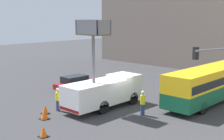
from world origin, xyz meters
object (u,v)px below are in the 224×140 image
at_px(traffic_cone_far_side, 43,132).
at_px(parked_car_curbside, 76,83).
at_px(city_bus, 211,82).
at_px(utility_truck, 104,90).
at_px(traffic_cone_near_truck, 44,114).
at_px(road_worker_near_truck, 58,99).
at_px(road_worker_directing, 143,103).
at_px(traffic_light_pole, 221,72).
at_px(traffic_cone_mid_road, 45,110).

distance_m(traffic_cone_far_side, parked_car_curbside, 12.66).
bearing_deg(city_bus, utility_truck, 137.69).
bearing_deg(utility_truck, parked_car_curbside, 158.88).
bearing_deg(traffic_cone_near_truck, traffic_cone_far_side, -35.33).
relative_size(city_bus, road_worker_near_truck, 6.27).
bearing_deg(traffic_cone_far_side, utility_truck, 103.38).
xyz_separation_m(road_worker_near_truck, road_worker_directing, (5.58, 3.71, 0.03)).
height_order(traffic_light_pole, parked_car_curbside, traffic_light_pole).
height_order(traffic_light_pole, traffic_cone_near_truck, traffic_light_pole).
height_order(road_worker_near_truck, parked_car_curbside, road_worker_near_truck).
bearing_deg(traffic_light_pole, traffic_cone_mid_road, -151.23).
distance_m(utility_truck, road_worker_near_truck, 3.76).
bearing_deg(traffic_cone_far_side, traffic_light_pole, 50.85).
bearing_deg(traffic_light_pole, city_bus, 120.75).
height_order(road_worker_directing, parked_car_curbside, road_worker_directing).
bearing_deg(traffic_light_pole, traffic_cone_near_truck, -145.64).
distance_m(road_worker_directing, parked_car_curbside, 10.30).
distance_m(road_worker_directing, traffic_cone_mid_road, 7.50).
distance_m(traffic_cone_near_truck, traffic_cone_far_side, 3.47).
relative_size(traffic_cone_far_side, parked_car_curbside, 0.15).
bearing_deg(traffic_light_pole, traffic_cone_far_side, -129.15).
relative_size(road_worker_near_truck, road_worker_directing, 0.97).
distance_m(traffic_light_pole, traffic_cone_far_side, 12.00).
relative_size(road_worker_directing, parked_car_curbside, 0.42).
height_order(road_worker_near_truck, traffic_cone_near_truck, road_worker_near_truck).
bearing_deg(city_bus, traffic_cone_near_truck, 145.49).
distance_m(traffic_cone_mid_road, traffic_cone_far_side, 4.77).
height_order(city_bus, traffic_cone_near_truck, city_bus).
bearing_deg(traffic_cone_far_side, traffic_cone_mid_road, 144.15).
xyz_separation_m(traffic_cone_near_truck, parked_car_curbside, (-5.46, 7.55, 0.38)).
relative_size(city_bus, traffic_cone_mid_road, 16.72).
bearing_deg(traffic_cone_far_side, road_worker_near_truck, 133.73).
distance_m(traffic_cone_near_truck, parked_car_curbside, 9.33).
xyz_separation_m(traffic_light_pole, traffic_cone_near_truck, (-10.08, -6.89, -3.47)).
bearing_deg(road_worker_directing, traffic_light_pole, -83.20).
bearing_deg(traffic_light_pole, utility_truck, -167.95).
xyz_separation_m(traffic_cone_near_truck, traffic_cone_far_side, (2.83, -2.01, -0.05)).
height_order(traffic_cone_mid_road, parked_car_curbside, parked_car_curbside).
xyz_separation_m(road_worker_near_truck, traffic_cone_mid_road, (-0.11, -1.14, -0.61)).
height_order(traffic_cone_far_side, parked_car_curbside, parked_car_curbside).
height_order(utility_truck, traffic_light_pole, utility_truck).
relative_size(utility_truck, traffic_cone_near_truck, 9.28).
height_order(city_bus, traffic_cone_far_side, city_bus).
bearing_deg(traffic_light_pole, road_worker_directing, -166.99).
distance_m(utility_truck, road_worker_directing, 3.59).
height_order(traffic_cone_near_truck, traffic_cone_mid_road, traffic_cone_near_truck).
xyz_separation_m(traffic_light_pole, parked_car_curbside, (-15.54, 0.66, -3.10)).
xyz_separation_m(city_bus, road_worker_near_truck, (-7.56, -10.75, -0.86)).
xyz_separation_m(utility_truck, traffic_cone_mid_road, (-2.20, -4.20, -1.21)).
height_order(road_worker_directing, traffic_cone_mid_road, road_worker_directing).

